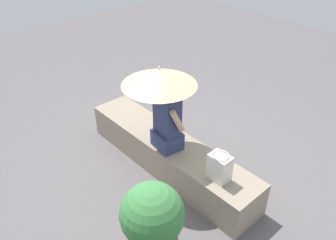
# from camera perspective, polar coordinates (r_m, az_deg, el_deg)

# --- Properties ---
(ground_plane) EXTENTS (14.00, 14.00, 0.00)m
(ground_plane) POSITION_cam_1_polar(r_m,az_deg,el_deg) (4.62, 0.12, -7.94)
(ground_plane) COLOR #605B5E
(stone_bench) EXTENTS (2.68, 0.55, 0.45)m
(stone_bench) POSITION_cam_1_polar(r_m,az_deg,el_deg) (4.48, 0.12, -5.75)
(stone_bench) COLOR gray
(stone_bench) RESTS_ON ground
(person_seated) EXTENTS (0.49, 0.32, 0.90)m
(person_seated) POSITION_cam_1_polar(r_m,az_deg,el_deg) (4.01, -0.14, -0.04)
(person_seated) COLOR navy
(person_seated) RESTS_ON stone_bench
(parasol) EXTENTS (0.85, 0.85, 1.08)m
(parasol) POSITION_cam_1_polar(r_m,az_deg,el_deg) (3.74, -1.49, 7.24)
(parasol) COLOR #B7B7BC
(parasol) RESTS_ON stone_bench
(handbag_black) EXTENTS (0.24, 0.18, 0.33)m
(handbag_black) POSITION_cam_1_polar(r_m,az_deg,el_deg) (3.73, 8.62, -7.82)
(handbag_black) COLOR silver
(handbag_black) RESTS_ON stone_bench
(planter_far) EXTENTS (0.59, 0.59, 0.97)m
(planter_far) POSITION_cam_1_polar(r_m,az_deg,el_deg) (3.26, -2.62, -17.17)
(planter_far) COLOR gray
(planter_far) RESTS_ON ground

